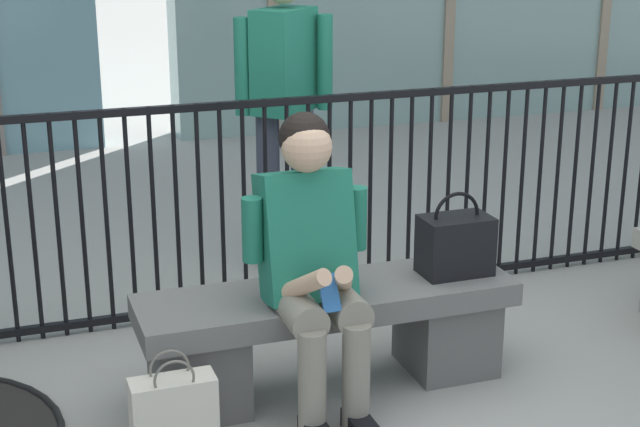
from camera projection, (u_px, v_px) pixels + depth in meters
ground_plane at (328, 386)px, 4.13m from camera, size 60.00×60.00×0.00m
stone_bench at (328, 328)px, 4.05m from camera, size 1.60×0.44×0.45m
seated_person_with_phone at (313, 257)px, 3.79m from camera, size 0.52×0.66×1.21m
handbag_on_bench at (455, 244)px, 4.13m from camera, size 0.30×0.19×0.37m
shopping_bag at (174, 418)px, 3.53m from camera, size 0.31×0.13×0.43m
bystander_at_railing at (284, 94)px, 5.24m from camera, size 0.55×0.42×1.71m
plaza_railing at (266, 206)px, 4.79m from camera, size 7.42×0.04×1.09m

